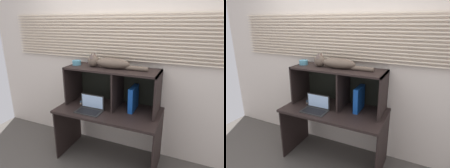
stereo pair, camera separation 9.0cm
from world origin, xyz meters
TOP-DOWN VIEW (x-y plane):
  - ground_plane at (0.00, 0.00)m, footprint 4.40×4.40m
  - back_panel_with_blinds at (0.00, 0.55)m, footprint 4.40×0.08m
  - desk at (0.00, 0.18)m, footprint 1.30×0.67m
  - hutch_shelf_unit at (0.01, 0.32)m, footprint 1.19×0.43m
  - cat at (-0.05, 0.29)m, footprint 0.78×0.15m
  - laptop at (-0.19, 0.04)m, footprint 0.32×0.20m
  - binder_upright at (0.29, 0.29)m, footprint 0.06×0.27m
  - book_stack at (-0.33, 0.29)m, footprint 0.18×0.25m
  - small_basket at (-0.51, 0.29)m, footprint 0.11×0.11m

SIDE VIEW (x-z plane):
  - ground_plane at x=0.00m, z-range 0.00..0.00m
  - desk at x=0.00m, z-range 0.22..0.95m
  - book_stack at x=-0.33m, z-range 0.73..0.78m
  - laptop at x=-0.19m, z-range 0.68..0.87m
  - binder_upright at x=0.29m, z-range 0.73..1.04m
  - hutch_shelf_unit at x=0.01m, z-range 0.83..1.34m
  - back_panel_with_blinds at x=0.00m, z-range 0.01..2.51m
  - small_basket at x=-0.51m, z-range 1.24..1.30m
  - cat at x=-0.05m, z-range 1.22..1.40m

